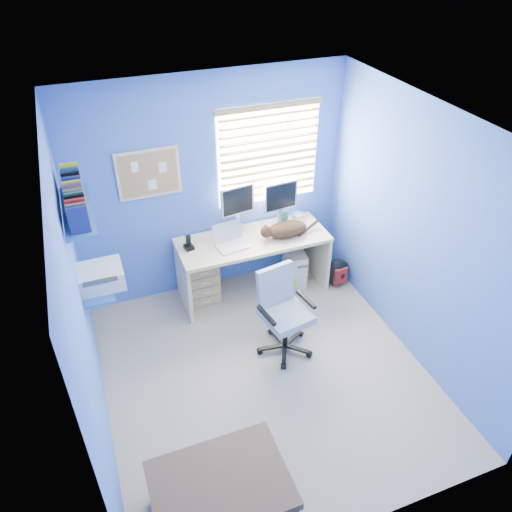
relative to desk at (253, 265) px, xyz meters
name	(u,v)px	position (x,y,z in m)	size (l,w,h in m)	color
floor	(265,374)	(-0.34, -1.26, -0.37)	(3.00, 3.20, 0.00)	#C2B293
ceiling	(269,128)	(-0.34, -1.26, 2.13)	(3.00, 3.20, 0.00)	white
wall_back	(212,189)	(-0.34, 0.34, 0.88)	(3.00, 0.01, 2.50)	#477ACB
wall_front	(368,425)	(-0.34, -2.86, 0.88)	(3.00, 0.01, 2.50)	#477ACB
wall_left	(81,315)	(-1.84, -1.26, 0.88)	(0.01, 3.20, 2.50)	#477ACB
wall_right	(418,237)	(1.16, -1.26, 0.88)	(0.01, 3.20, 2.50)	#477ACB
desk	(253,265)	(0.00, 0.00, 0.00)	(1.68, 0.65, 0.74)	#CCBA90
laptop	(232,238)	(-0.26, -0.07, 0.48)	(0.33, 0.26, 0.22)	silver
monitor_left	(237,208)	(-0.09, 0.26, 0.64)	(0.40, 0.12, 0.54)	silver
monitor_right	(280,203)	(0.39, 0.18, 0.64)	(0.40, 0.12, 0.54)	silver
phone	(188,242)	(-0.71, 0.06, 0.45)	(0.09, 0.11, 0.17)	black
mug	(284,218)	(0.47, 0.21, 0.42)	(0.10, 0.09, 0.10)	#166B55
cd_spindle	(298,216)	(0.64, 0.21, 0.41)	(0.13, 0.13, 0.07)	silver
cat	(287,229)	(0.38, -0.08, 0.45)	(0.46, 0.24, 0.17)	black
tower_pc	(295,265)	(0.54, 0.01, -0.14)	(0.19, 0.44, 0.45)	beige
drawer_boxes	(202,280)	(-0.59, 0.06, -0.10)	(0.35, 0.28, 0.54)	tan
yellow_book	(290,284)	(0.40, -0.19, -0.25)	(0.03, 0.17, 0.24)	yellow
backpack	(337,272)	(0.99, -0.23, -0.20)	(0.30, 0.23, 0.35)	black
bed_corner	(221,499)	(-1.16, -2.42, -0.15)	(0.93, 0.66, 0.45)	brown
office_chair	(283,322)	(-0.04, -0.97, -0.03)	(0.61, 0.61, 0.91)	black
window_blinds	(269,155)	(0.31, 0.31, 1.18)	(1.15, 0.05, 1.10)	white
corkboard	(149,174)	(-0.99, 0.33, 1.18)	(0.64, 0.02, 0.52)	#CCBA90
wall_shelves	(87,240)	(-1.70, -0.51, 1.06)	(0.42, 0.90, 1.05)	#2E61B1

